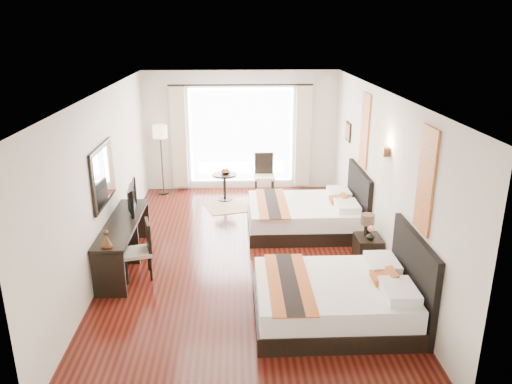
{
  "coord_description": "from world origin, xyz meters",
  "views": [
    {
      "loc": [
        -0.13,
        -7.79,
        3.81
      ],
      "look_at": [
        0.2,
        0.14,
        1.11
      ],
      "focal_mm": 35.0,
      "sensor_mm": 36.0,
      "label": 1
    }
  ],
  "objects_px": {
    "nightstand": "(368,250)",
    "floor_lamp": "(160,136)",
    "bed_far": "(308,215)",
    "side_table": "(225,187)",
    "vase": "(371,235)",
    "console_desk": "(124,243)",
    "desk_chair": "(139,261)",
    "window_chair": "(264,183)",
    "table_lamp": "(368,221)",
    "fruit_bowl": "(225,172)",
    "television": "(128,197)",
    "bed_near": "(339,298)"
  },
  "relations": [
    {
      "from": "table_lamp",
      "to": "desk_chair",
      "type": "bearing_deg",
      "value": -174.31
    },
    {
      "from": "television",
      "to": "desk_chair",
      "type": "bearing_deg",
      "value": -170.28
    },
    {
      "from": "vase",
      "to": "window_chair",
      "type": "xyz_separation_m",
      "value": [
        -1.51,
        3.62,
        -0.27
      ]
    },
    {
      "from": "bed_near",
      "to": "desk_chair",
      "type": "xyz_separation_m",
      "value": [
        -2.9,
        1.29,
        -0.03
      ]
    },
    {
      "from": "desk_chair",
      "to": "window_chair",
      "type": "relative_size",
      "value": 0.94
    },
    {
      "from": "table_lamp",
      "to": "vase",
      "type": "height_order",
      "value": "table_lamp"
    },
    {
      "from": "fruit_bowl",
      "to": "table_lamp",
      "type": "bearing_deg",
      "value": -53.4
    },
    {
      "from": "bed_far",
      "to": "vase",
      "type": "relative_size",
      "value": 16.35
    },
    {
      "from": "fruit_bowl",
      "to": "bed_far",
      "type": "bearing_deg",
      "value": -48.22
    },
    {
      "from": "console_desk",
      "to": "fruit_bowl",
      "type": "xyz_separation_m",
      "value": [
        1.62,
        3.1,
        0.27
      ]
    },
    {
      "from": "bed_near",
      "to": "window_chair",
      "type": "distance_m",
      "value": 5.16
    },
    {
      "from": "nightstand",
      "to": "table_lamp",
      "type": "bearing_deg",
      "value": 112.48
    },
    {
      "from": "table_lamp",
      "to": "television",
      "type": "distance_m",
      "value": 4.03
    },
    {
      "from": "bed_far",
      "to": "television",
      "type": "height_order",
      "value": "television"
    },
    {
      "from": "bed_far",
      "to": "side_table",
      "type": "xyz_separation_m",
      "value": [
        -1.62,
        1.78,
        -0.0
      ]
    },
    {
      "from": "bed_far",
      "to": "nightstand",
      "type": "relative_size",
      "value": 4.3
    },
    {
      "from": "nightstand",
      "to": "bed_near",
      "type": "bearing_deg",
      "value": -116.51
    },
    {
      "from": "side_table",
      "to": "desk_chair",
      "type": "bearing_deg",
      "value": -109.74
    },
    {
      "from": "console_desk",
      "to": "desk_chair",
      "type": "xyz_separation_m",
      "value": [
        0.32,
        -0.47,
        -0.1
      ]
    },
    {
      "from": "fruit_bowl",
      "to": "window_chair",
      "type": "xyz_separation_m",
      "value": [
        0.88,
        0.26,
        -0.35
      ]
    },
    {
      "from": "desk_chair",
      "to": "window_chair",
      "type": "bearing_deg",
      "value": -134.88
    },
    {
      "from": "television",
      "to": "bed_far",
      "type": "bearing_deg",
      "value": -83.53
    },
    {
      "from": "bed_near",
      "to": "table_lamp",
      "type": "height_order",
      "value": "bed_near"
    },
    {
      "from": "bed_near",
      "to": "fruit_bowl",
      "type": "distance_m",
      "value": 5.12
    },
    {
      "from": "nightstand",
      "to": "desk_chair",
      "type": "bearing_deg",
      "value": -175.23
    },
    {
      "from": "nightstand",
      "to": "vase",
      "type": "bearing_deg",
      "value": -91.37
    },
    {
      "from": "table_lamp",
      "to": "window_chair",
      "type": "xyz_separation_m",
      "value": [
        -1.49,
        3.46,
        -0.44
      ]
    },
    {
      "from": "table_lamp",
      "to": "fruit_bowl",
      "type": "height_order",
      "value": "table_lamp"
    },
    {
      "from": "console_desk",
      "to": "television",
      "type": "bearing_deg",
      "value": 87.78
    },
    {
      "from": "vase",
      "to": "console_desk",
      "type": "height_order",
      "value": "console_desk"
    },
    {
      "from": "floor_lamp",
      "to": "fruit_bowl",
      "type": "distance_m",
      "value": 1.72
    },
    {
      "from": "television",
      "to": "floor_lamp",
      "type": "bearing_deg",
      "value": -9.78
    },
    {
      "from": "vase",
      "to": "side_table",
      "type": "height_order",
      "value": "vase"
    },
    {
      "from": "nightstand",
      "to": "vase",
      "type": "height_order",
      "value": "vase"
    },
    {
      "from": "bed_far",
      "to": "table_lamp",
      "type": "bearing_deg",
      "value": -61.17
    },
    {
      "from": "floor_lamp",
      "to": "side_table",
      "type": "bearing_deg",
      "value": -20.03
    },
    {
      "from": "nightstand",
      "to": "floor_lamp",
      "type": "distance_m",
      "value": 5.52
    },
    {
      "from": "table_lamp",
      "to": "side_table",
      "type": "bearing_deg",
      "value": 126.94
    },
    {
      "from": "nightstand",
      "to": "fruit_bowl",
      "type": "height_order",
      "value": "fruit_bowl"
    },
    {
      "from": "fruit_bowl",
      "to": "console_desk",
      "type": "bearing_deg",
      "value": -117.63
    },
    {
      "from": "bed_near",
      "to": "desk_chair",
      "type": "relative_size",
      "value": 2.32
    },
    {
      "from": "nightstand",
      "to": "console_desk",
      "type": "xyz_separation_m",
      "value": [
        -4.02,
        0.16,
        0.14
      ]
    },
    {
      "from": "vase",
      "to": "console_desk",
      "type": "relative_size",
      "value": 0.06
    },
    {
      "from": "desk_chair",
      "to": "table_lamp",
      "type": "bearing_deg",
      "value": 170.52
    },
    {
      "from": "bed_far",
      "to": "floor_lamp",
      "type": "height_order",
      "value": "floor_lamp"
    },
    {
      "from": "vase",
      "to": "bed_far",
      "type": "bearing_deg",
      "value": 116.96
    },
    {
      "from": "nightstand",
      "to": "window_chair",
      "type": "bearing_deg",
      "value": 113.31
    },
    {
      "from": "table_lamp",
      "to": "side_table",
      "type": "relative_size",
      "value": 0.57
    },
    {
      "from": "console_desk",
      "to": "television",
      "type": "xyz_separation_m",
      "value": [
        0.02,
        0.52,
        0.62
      ]
    },
    {
      "from": "bed_far",
      "to": "floor_lamp",
      "type": "bearing_deg",
      "value": 143.04
    }
  ]
}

